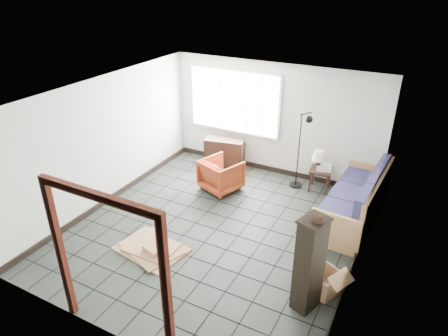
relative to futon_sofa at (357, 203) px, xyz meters
The scene contains 15 objects.
ground 2.74m from the futon_sofa, 144.85° to the right, with size 5.50×5.50×0.00m, color black.
room_shell 3.00m from the futon_sofa, 145.35° to the right, with size 5.02×5.52×2.61m.
window_panel 3.63m from the futon_sofa, 160.59° to the left, with size 2.32×0.08×1.52m.
doorway_trim 4.91m from the futon_sofa, 117.53° to the right, with size 1.80×0.08×2.20m.
futon_sofa is the anchor object (origin of this frame).
armchair 2.88m from the futon_sofa, behind, with size 0.76×0.71×0.78m, color brown.
side_table 1.26m from the futon_sofa, 138.61° to the left, with size 0.49×0.49×0.49m.
table_lamp 1.37m from the futon_sofa, 141.69° to the left, with size 0.37×0.37×0.44m.
projector 1.24m from the futon_sofa, 136.53° to the left, with size 0.36×0.31×0.11m.
floor_lamp 1.62m from the futon_sofa, 153.92° to the left, with size 0.48×0.46×1.82m.
console_shelf 3.42m from the futon_sofa, 165.87° to the left, with size 0.99×0.54×0.73m.
tall_shelf 2.65m from the futon_sofa, 93.91° to the right, with size 0.43×0.49×1.50m.
pot 2.91m from the futon_sofa, 93.07° to the right, with size 0.16×0.16×0.11m.
open_box 2.18m from the futon_sofa, 91.94° to the right, with size 0.95×0.73×0.48m.
cardboard_pile 3.94m from the futon_sofa, 138.02° to the right, with size 1.28×1.06×0.17m.
Camera 1 is at (3.01, -5.40, 4.41)m, focal length 32.00 mm.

